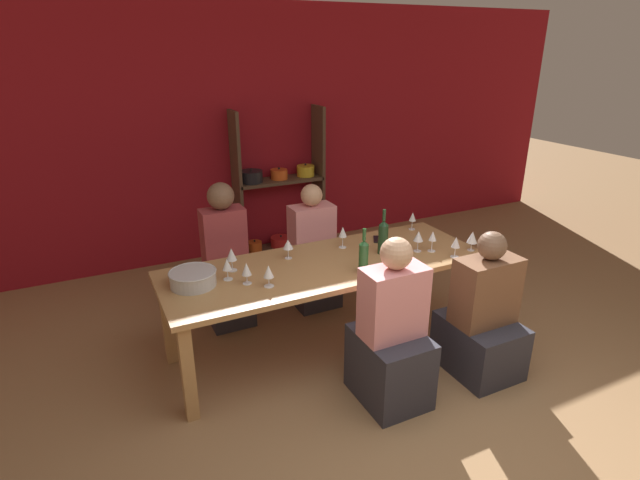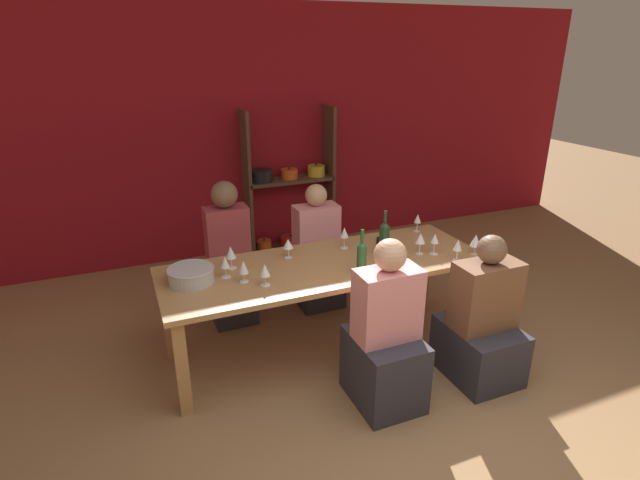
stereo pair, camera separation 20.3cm
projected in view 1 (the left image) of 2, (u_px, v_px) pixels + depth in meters
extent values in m
cube|color=maroon|center=(242.00, 134.00, 5.47)|extent=(8.80, 0.06, 2.70)
cube|color=#4C3828|center=(237.00, 187.00, 5.43)|extent=(0.04, 0.30, 1.63)
cube|color=#4C3828|center=(318.00, 177.00, 5.83)|extent=(0.04, 0.30, 1.63)
cube|color=#4C3828|center=(281.00, 247.00, 5.92)|extent=(0.98, 0.30, 0.04)
cylinder|color=#E0561E|center=(255.00, 246.00, 5.76)|extent=(0.17, 0.17, 0.11)
sphere|color=black|center=(254.00, 241.00, 5.74)|extent=(0.02, 0.02, 0.02)
cylinder|color=red|center=(281.00, 242.00, 5.90)|extent=(0.24, 0.24, 0.11)
sphere|color=black|center=(281.00, 236.00, 5.87)|extent=(0.02, 0.02, 0.02)
cylinder|color=red|center=(306.00, 238.00, 6.03)|extent=(0.16, 0.16, 0.10)
sphere|color=black|center=(306.00, 233.00, 6.01)|extent=(0.02, 0.02, 0.02)
cube|color=#4C3828|center=(279.00, 180.00, 5.62)|extent=(0.98, 0.30, 0.04)
cylinder|color=black|center=(251.00, 177.00, 5.46)|extent=(0.25, 0.25, 0.13)
sphere|color=black|center=(251.00, 170.00, 5.43)|extent=(0.02, 0.02, 0.02)
cylinder|color=#E0561E|center=(279.00, 174.00, 5.60)|extent=(0.19, 0.19, 0.11)
sphere|color=black|center=(279.00, 168.00, 5.57)|extent=(0.02, 0.02, 0.02)
cylinder|color=gold|center=(306.00, 171.00, 5.73)|extent=(0.20, 0.20, 0.12)
sphere|color=black|center=(306.00, 164.00, 5.70)|extent=(0.02, 0.02, 0.02)
cube|color=#AD7F4C|center=(326.00, 265.00, 3.75)|extent=(2.45, 0.86, 0.04)
cube|color=#AD7F4C|center=(188.00, 373.00, 3.13)|extent=(0.08, 0.08, 0.70)
cube|color=#AD7F4C|center=(470.00, 297.00, 4.06)|extent=(0.08, 0.08, 0.70)
cube|color=#AD7F4C|center=(168.00, 321.00, 3.71)|extent=(0.08, 0.08, 0.70)
cube|color=#AD7F4C|center=(418.00, 265.00, 4.65)|extent=(0.08, 0.08, 0.70)
cylinder|color=#B7BABC|center=(193.00, 278.00, 3.38)|extent=(0.31, 0.31, 0.10)
torus|color=#B7BABC|center=(192.00, 272.00, 3.36)|extent=(0.32, 0.32, 0.01)
cylinder|color=#19381E|center=(383.00, 239.00, 3.88)|extent=(0.08, 0.08, 0.23)
cone|color=#19381E|center=(384.00, 223.00, 3.83)|extent=(0.08, 0.08, 0.03)
cylinder|color=#19381E|center=(384.00, 215.00, 3.80)|extent=(0.03, 0.03, 0.09)
cylinder|color=#1E4C23|center=(363.00, 259.00, 3.55)|extent=(0.07, 0.07, 0.22)
cone|color=#1E4C23|center=(364.00, 243.00, 3.50)|extent=(0.07, 0.07, 0.03)
cylinder|color=#1E4C23|center=(364.00, 235.00, 3.48)|extent=(0.03, 0.03, 0.09)
cylinder|color=white|center=(417.00, 251.00, 3.95)|extent=(0.06, 0.06, 0.00)
cylinder|color=white|center=(418.00, 246.00, 3.94)|extent=(0.01, 0.01, 0.09)
cone|color=white|center=(418.00, 236.00, 3.91)|extent=(0.08, 0.08, 0.08)
cylinder|color=white|center=(228.00, 279.00, 3.48)|extent=(0.07, 0.07, 0.00)
cylinder|color=white|center=(228.00, 274.00, 3.47)|extent=(0.01, 0.01, 0.07)
cone|color=white|center=(227.00, 264.00, 3.44)|extent=(0.07, 0.07, 0.08)
cylinder|color=white|center=(232.00, 270.00, 3.62)|extent=(0.07, 0.07, 0.00)
cylinder|color=white|center=(232.00, 265.00, 3.60)|extent=(0.01, 0.01, 0.08)
cone|color=white|center=(231.00, 254.00, 3.57)|extent=(0.08, 0.08, 0.09)
cylinder|color=beige|center=(232.00, 257.00, 3.58)|extent=(0.04, 0.04, 0.04)
cylinder|color=white|center=(247.00, 283.00, 3.42)|extent=(0.06, 0.06, 0.00)
cylinder|color=white|center=(247.00, 279.00, 3.41)|extent=(0.01, 0.01, 0.06)
cone|color=white|center=(246.00, 269.00, 3.38)|extent=(0.07, 0.07, 0.09)
cylinder|color=maroon|center=(247.00, 272.00, 3.39)|extent=(0.04, 0.04, 0.04)
cylinder|color=white|center=(269.00, 286.00, 3.38)|extent=(0.07, 0.07, 0.00)
cylinder|color=white|center=(269.00, 281.00, 3.37)|extent=(0.01, 0.01, 0.07)
cone|color=white|center=(268.00, 271.00, 3.34)|extent=(0.07, 0.07, 0.09)
cylinder|color=beige|center=(269.00, 274.00, 3.35)|extent=(0.04, 0.04, 0.03)
cylinder|color=white|center=(412.00, 229.00, 4.42)|extent=(0.06, 0.06, 0.00)
cylinder|color=white|center=(412.00, 225.00, 4.41)|extent=(0.01, 0.01, 0.08)
cone|color=white|center=(413.00, 217.00, 4.38)|extent=(0.06, 0.06, 0.08)
cylinder|color=beige|center=(412.00, 219.00, 4.39)|extent=(0.03, 0.03, 0.03)
cylinder|color=white|center=(471.00, 250.00, 3.97)|extent=(0.06, 0.06, 0.00)
cylinder|color=white|center=(471.00, 246.00, 3.96)|extent=(0.01, 0.01, 0.06)
cone|color=white|center=(472.00, 237.00, 3.93)|extent=(0.08, 0.08, 0.09)
cylinder|color=maroon|center=(472.00, 240.00, 3.94)|extent=(0.05, 0.05, 0.04)
cylinder|color=white|center=(431.00, 251.00, 3.96)|extent=(0.06, 0.06, 0.00)
cylinder|color=white|center=(432.00, 246.00, 3.94)|extent=(0.01, 0.01, 0.09)
cone|color=white|center=(433.00, 236.00, 3.91)|extent=(0.06, 0.06, 0.08)
cylinder|color=beige|center=(433.00, 238.00, 3.92)|extent=(0.03, 0.03, 0.03)
cylinder|color=white|center=(343.00, 247.00, 4.03)|extent=(0.06, 0.06, 0.00)
cylinder|color=white|center=(343.00, 242.00, 4.01)|extent=(0.01, 0.01, 0.09)
cone|color=white|center=(343.00, 232.00, 3.98)|extent=(0.07, 0.07, 0.08)
cylinder|color=white|center=(454.00, 257.00, 3.85)|extent=(0.06, 0.06, 0.00)
cylinder|color=white|center=(455.00, 252.00, 3.83)|extent=(0.01, 0.01, 0.08)
cone|color=white|center=(456.00, 242.00, 3.80)|extent=(0.07, 0.07, 0.08)
cylinder|color=white|center=(288.00, 258.00, 3.82)|extent=(0.06, 0.06, 0.00)
cylinder|color=white|center=(288.00, 253.00, 3.81)|extent=(0.01, 0.01, 0.08)
cone|color=white|center=(288.00, 244.00, 3.78)|extent=(0.08, 0.08, 0.07)
cube|color=black|center=(378.00, 239.00, 4.19)|extent=(0.14, 0.16, 0.01)
cube|color=#2D2D38|center=(479.00, 345.00, 3.67)|extent=(0.45, 0.56, 0.40)
cube|color=brown|center=(486.00, 291.00, 3.51)|extent=(0.45, 0.25, 0.49)
sphere|color=brown|center=(492.00, 246.00, 3.38)|extent=(0.20, 0.20, 0.20)
cube|color=#2D2D38|center=(228.00, 296.00, 4.33)|extent=(0.36, 0.45, 0.46)
cube|color=#99383D|center=(224.00, 241.00, 4.14)|extent=(0.36, 0.20, 0.56)
sphere|color=brown|center=(221.00, 196.00, 4.00)|extent=(0.22, 0.22, 0.22)
cube|color=#2D2D38|center=(389.00, 366.00, 3.36)|extent=(0.41, 0.52, 0.49)
cube|color=pink|center=(393.00, 303.00, 3.18)|extent=(0.41, 0.23, 0.48)
sphere|color=tan|center=(396.00, 253.00, 3.05)|extent=(0.20, 0.20, 0.20)
cube|color=#2D2D38|center=(312.00, 279.00, 4.66)|extent=(0.39, 0.49, 0.45)
cube|color=pink|center=(312.00, 232.00, 4.48)|extent=(0.39, 0.22, 0.49)
sphere|color=tan|center=(312.00, 195.00, 4.36)|extent=(0.19, 0.19, 0.19)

